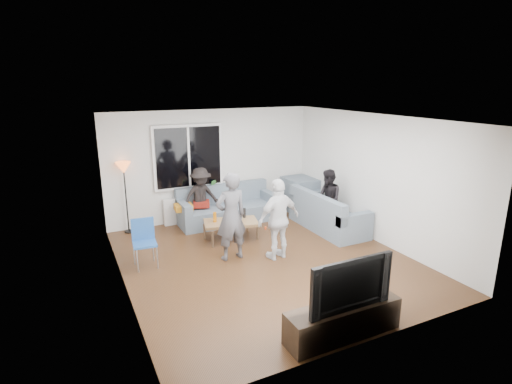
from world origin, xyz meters
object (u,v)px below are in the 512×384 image
coffee_table (231,230)px  television (346,281)px  player_left (231,217)px  player_right (279,219)px  tv_console (343,320)px  spectator_back (201,197)px  sofa_right_section (328,211)px  side_chair (145,244)px  spectator_right (328,200)px  sofa_back_section (228,204)px  floor_lamp (126,198)px

coffee_table → television: 3.76m
player_left → player_right: bearing=152.4°
tv_console → player_left: bearing=97.7°
player_left → spectator_back: (0.08, 1.97, -0.15)m
sofa_right_section → coffee_table: 2.24m
side_chair → player_right: size_ratio=0.56×
spectator_right → spectator_back: spectator_back is taller
spectator_back → tv_console: bearing=-92.5°
coffee_table → side_chair: 1.96m
spectator_back → tv_console: (0.30, -4.80, -0.46)m
sofa_right_section → player_left: size_ratio=1.21×
player_right → television: 2.52m
sofa_back_section → side_chair: (-2.22, -1.58, 0.01)m
coffee_table → spectator_right: 2.28m
player_right → spectator_back: 2.43m
sofa_back_section → tv_console: bearing=-94.0°
side_chair → tv_console: side_chair is taller
television → sofa_right_section: bearing=57.0°
sofa_right_section → sofa_back_section: bearing=52.4°
side_chair → tv_console: size_ratio=0.54×
side_chair → player_right: 2.44m
spectator_right → side_chair: bearing=-70.1°
sofa_right_section → coffee_table: sofa_right_section is taller
sofa_right_section → floor_lamp: (-4.07, 1.74, 0.36)m
tv_console → sofa_back_section: bearing=86.0°
floor_lamp → spectator_back: 1.62m
sofa_right_section → coffee_table: size_ratio=1.82×
spectator_right → sofa_back_section: bearing=-109.7°
sofa_back_section → television: size_ratio=1.92×
coffee_table → tv_console: (0.02, -3.72, 0.02)m
player_right → spectator_right: player_right is taller
floor_lamp → player_left: (1.51, -2.26, 0.05)m
coffee_table → side_chair: (-1.87, -0.53, 0.23)m
sofa_right_section → side_chair: bearing=92.3°
spectator_right → tv_console: spectator_right is taller
floor_lamp → player_left: 2.72m
tv_console → spectator_right: bearing=57.3°
sofa_back_section → sofa_right_section: (1.85, -1.42, 0.00)m
coffee_table → spectator_back: 1.21m
spectator_right → tv_console: bearing=-15.6°
coffee_table → tv_console: tv_console is taller
sofa_back_section → spectator_right: spectator_right is taller
sofa_back_section → coffee_table: 1.13m
floor_lamp → spectator_back: (1.59, -0.29, -0.10)m
player_left → spectator_back: size_ratio=1.22×
player_left → player_right: player_left is taller
coffee_table → player_left: bearing=-112.1°
coffee_table → tv_console: bearing=-89.6°
sofa_right_section → spectator_back: size_ratio=1.48×
sofa_right_section → player_left: bearing=101.4°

